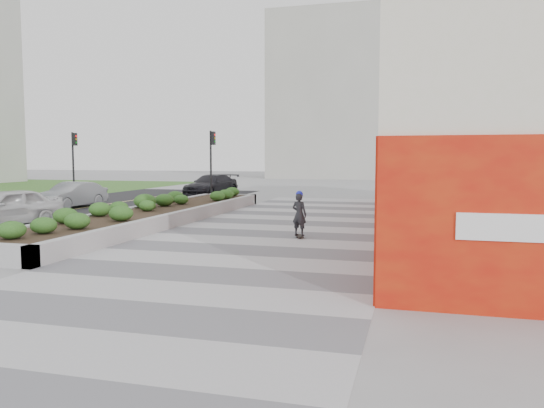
{
  "coord_description": "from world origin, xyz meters",
  "views": [
    {
      "loc": [
        4.65,
        -12.31,
        2.64
      ],
      "look_at": [
        0.1,
        4.37,
        1.1
      ],
      "focal_mm": 35.0,
      "sensor_mm": 36.0,
      "label": 1
    }
  ],
  "objects_px": {
    "traffic_signal_near": "(212,155)",
    "traffic_signal_far": "(74,155)",
    "planter": "(156,212)",
    "skateboarder": "(299,214)",
    "car_dark": "(211,185)",
    "car_white": "(5,208)",
    "car_silver": "(72,195)"
  },
  "relations": [
    {
      "from": "skateboarder",
      "to": "traffic_signal_near",
      "type": "bearing_deg",
      "value": 101.34
    },
    {
      "from": "traffic_signal_near",
      "to": "traffic_signal_far",
      "type": "xyz_separation_m",
      "value": [
        -9.2,
        -0.5,
        0.0
      ]
    },
    {
      "from": "planter",
      "to": "car_silver",
      "type": "xyz_separation_m",
      "value": [
        -6.98,
        4.25,
        0.25
      ]
    },
    {
      "from": "car_white",
      "to": "car_dark",
      "type": "height_order",
      "value": "car_white"
    },
    {
      "from": "car_dark",
      "to": "traffic_signal_far",
      "type": "bearing_deg",
      "value": -139.93
    },
    {
      "from": "skateboarder",
      "to": "car_white",
      "type": "relative_size",
      "value": 0.36
    },
    {
      "from": "planter",
      "to": "traffic_signal_far",
      "type": "height_order",
      "value": "traffic_signal_far"
    },
    {
      "from": "planter",
      "to": "car_white",
      "type": "distance_m",
      "value": 5.56
    },
    {
      "from": "car_white",
      "to": "car_silver",
      "type": "bearing_deg",
      "value": 125.14
    },
    {
      "from": "traffic_signal_near",
      "to": "car_white",
      "type": "relative_size",
      "value": 0.98
    },
    {
      "from": "traffic_signal_far",
      "to": "car_silver",
      "type": "distance_m",
      "value": 7.28
    },
    {
      "from": "traffic_signal_near",
      "to": "car_dark",
      "type": "distance_m",
      "value": 4.68
    },
    {
      "from": "skateboarder",
      "to": "car_silver",
      "type": "height_order",
      "value": "skateboarder"
    },
    {
      "from": "skateboarder",
      "to": "car_dark",
      "type": "height_order",
      "value": "skateboarder"
    },
    {
      "from": "car_silver",
      "to": "car_white",
      "type": "bearing_deg",
      "value": -68.38
    },
    {
      "from": "planter",
      "to": "skateboarder",
      "type": "height_order",
      "value": "skateboarder"
    },
    {
      "from": "skateboarder",
      "to": "car_dark",
      "type": "xyz_separation_m",
      "value": [
        -9.86,
        16.9,
        -0.06
      ]
    },
    {
      "from": "traffic_signal_far",
      "to": "skateboarder",
      "type": "bearing_deg",
      "value": -35.72
    },
    {
      "from": "planter",
      "to": "car_dark",
      "type": "relative_size",
      "value": 3.63
    },
    {
      "from": "traffic_signal_near",
      "to": "traffic_signal_far",
      "type": "relative_size",
      "value": 1.0
    },
    {
      "from": "traffic_signal_near",
      "to": "car_silver",
      "type": "bearing_deg",
      "value": -130.06
    },
    {
      "from": "planter",
      "to": "traffic_signal_near",
      "type": "xyz_separation_m",
      "value": [
        -1.73,
        10.5,
        2.34
      ]
    },
    {
      "from": "car_white",
      "to": "car_dark",
      "type": "bearing_deg",
      "value": 103.16
    },
    {
      "from": "car_dark",
      "to": "skateboarder",
      "type": "bearing_deg",
      "value": -49.73
    },
    {
      "from": "planter",
      "to": "skateboarder",
      "type": "xyz_separation_m",
      "value": [
        6.49,
        -2.53,
        0.36
      ]
    },
    {
      "from": "car_white",
      "to": "car_silver",
      "type": "relative_size",
      "value": 1.05
    },
    {
      "from": "planter",
      "to": "car_dark",
      "type": "distance_m",
      "value": 14.77
    },
    {
      "from": "car_white",
      "to": "planter",
      "type": "bearing_deg",
      "value": 48.64
    },
    {
      "from": "skateboarder",
      "to": "car_white",
      "type": "distance_m",
      "value": 11.26
    },
    {
      "from": "skateboarder",
      "to": "car_dark",
      "type": "distance_m",
      "value": 19.57
    },
    {
      "from": "traffic_signal_near",
      "to": "car_silver",
      "type": "xyz_separation_m",
      "value": [
        -5.25,
        -6.25,
        -2.09
      ]
    },
    {
      "from": "traffic_signal_far",
      "to": "skateboarder",
      "type": "relative_size",
      "value": 2.71
    }
  ]
}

